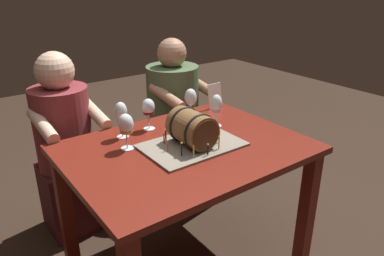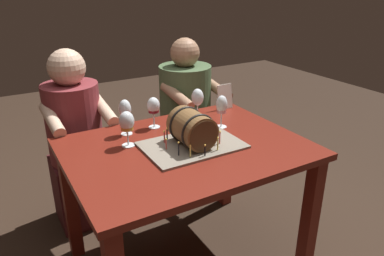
{
  "view_description": "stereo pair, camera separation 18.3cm",
  "coord_description": "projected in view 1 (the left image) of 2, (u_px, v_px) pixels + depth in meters",
  "views": [
    {
      "loc": [
        -0.98,
        -1.38,
        1.55
      ],
      "look_at": [
        0.02,
        -0.02,
        0.84
      ],
      "focal_mm": 34.58,
      "sensor_mm": 36.0,
      "label": 1
    },
    {
      "loc": [
        -0.83,
        -1.49,
        1.55
      ],
      "look_at": [
        0.02,
        -0.02,
        0.84
      ],
      "focal_mm": 34.58,
      "sensor_mm": 36.0,
      "label": 2
    }
  ],
  "objects": [
    {
      "name": "wine_glass_white",
      "position": [
        121.0,
        113.0,
        1.93
      ],
      "size": [
        0.07,
        0.07,
        0.2
      ],
      "color": "white",
      "rests_on": "dining_table"
    },
    {
      "name": "person_seated_right",
      "position": [
        174.0,
        122.0,
        2.7
      ],
      "size": [
        0.44,
        0.51,
        1.16
      ],
      "color": "#2A3A24",
      "rests_on": "ground"
    },
    {
      "name": "wine_glass_rose",
      "position": [
        216.0,
        105.0,
        2.07
      ],
      "size": [
        0.06,
        0.06,
        0.19
      ],
      "color": "white",
      "rests_on": "dining_table"
    },
    {
      "name": "dining_table",
      "position": [
        186.0,
        166.0,
        1.92
      ],
      "size": [
        1.19,
        0.9,
        0.74
      ],
      "color": "maroon",
      "rests_on": "ground"
    },
    {
      "name": "wine_glass_amber",
      "position": [
        126.0,
        125.0,
        1.8
      ],
      "size": [
        0.08,
        0.08,
        0.19
      ],
      "color": "white",
      "rests_on": "dining_table"
    },
    {
      "name": "barrel_cake",
      "position": [
        192.0,
        132.0,
        1.84
      ],
      "size": [
        0.49,
        0.34,
        0.19
      ],
      "color": "gray",
      "rests_on": "dining_table"
    },
    {
      "name": "wine_glass_empty",
      "position": [
        191.0,
        98.0,
        2.17
      ],
      "size": [
        0.07,
        0.07,
        0.19
      ],
      "color": "white",
      "rests_on": "dining_table"
    },
    {
      "name": "person_seated_left",
      "position": [
        67.0,
        152.0,
        2.27
      ],
      "size": [
        0.39,
        0.48,
        1.16
      ],
      "color": "#4C1B1E",
      "rests_on": "ground"
    },
    {
      "name": "wine_glass_red",
      "position": [
        148.0,
        108.0,
        2.04
      ],
      "size": [
        0.07,
        0.07,
        0.18
      ],
      "color": "white",
      "rests_on": "dining_table"
    },
    {
      "name": "menu_card",
      "position": [
        215.0,
        96.0,
        2.39
      ],
      "size": [
        0.11,
        0.04,
        0.16
      ],
      "primitive_type": "cube",
      "rotation": [
        -0.14,
        0.0,
        0.07
      ],
      "color": "silver",
      "rests_on": "dining_table"
    }
  ]
}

